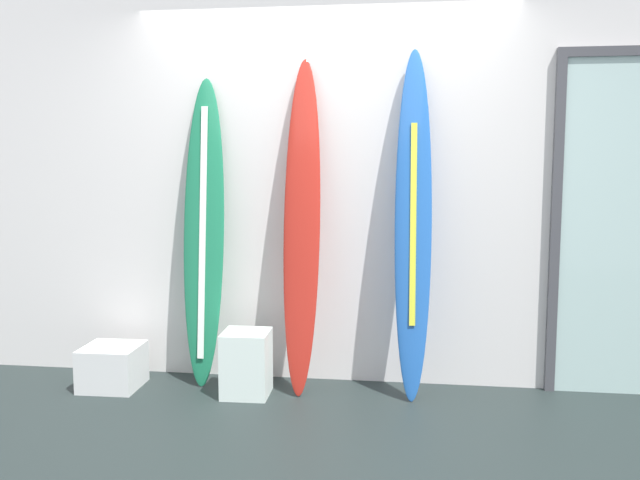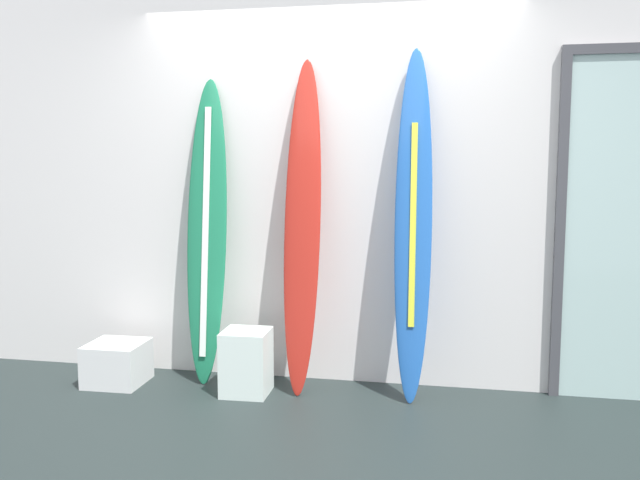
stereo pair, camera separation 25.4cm
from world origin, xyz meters
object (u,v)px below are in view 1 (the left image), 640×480
at_px(surfboard_cobalt, 413,227).
at_px(display_block_center, 112,367).
at_px(display_block_left, 246,363).
at_px(surfboard_crimson, 302,229).
at_px(glass_door, 636,220).
at_px(surfboard_emerald, 204,235).

xyz_separation_m(surfboard_cobalt, display_block_center, (-1.96, -0.14, -0.95)).
relative_size(display_block_left, display_block_center, 1.11).
bearing_deg(surfboard_crimson, display_block_left, -153.44).
xyz_separation_m(display_block_center, glass_door, (3.35, 0.34, 0.99)).
height_order(surfboard_crimson, display_block_center, surfboard_crimson).
bearing_deg(surfboard_crimson, surfboard_emerald, 175.24).
relative_size(surfboard_cobalt, display_block_center, 5.87).
bearing_deg(glass_door, surfboard_cobalt, -171.67).
bearing_deg(display_block_center, surfboard_cobalt, 4.04).
height_order(surfboard_emerald, surfboard_cobalt, surfboard_cobalt).
distance_m(surfboard_emerald, glass_door, 2.78).
bearing_deg(display_block_center, display_block_left, -1.39).
xyz_separation_m(surfboard_crimson, surfboard_cobalt, (0.71, -0.01, 0.02)).
distance_m(display_block_left, display_block_center, 0.92).
bearing_deg(display_block_center, surfboard_crimson, 6.62).
distance_m(surfboard_emerald, surfboard_cobalt, 1.38).
distance_m(surfboard_crimson, display_block_center, 1.56).
xyz_separation_m(surfboard_crimson, display_block_left, (-0.34, -0.17, -0.86)).
bearing_deg(glass_door, display_block_left, -171.49).
relative_size(surfboard_cobalt, glass_door, 1.00).
relative_size(surfboard_crimson, glass_door, 0.98).
xyz_separation_m(display_block_left, glass_door, (2.43, 0.36, 0.92)).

